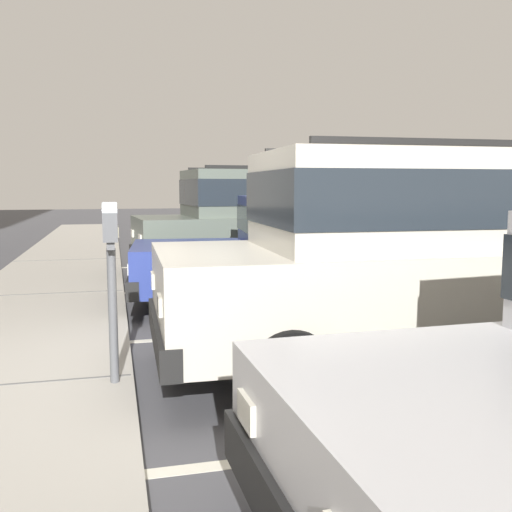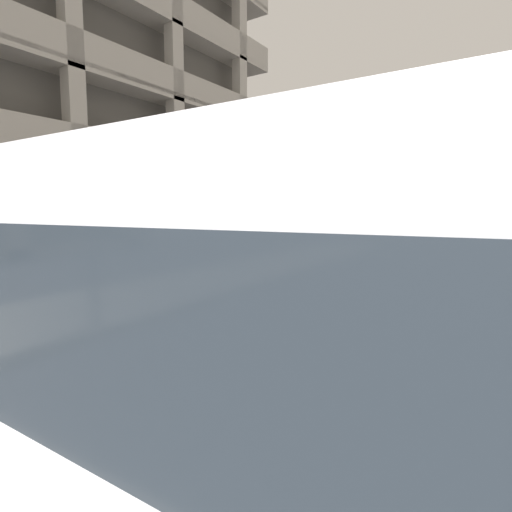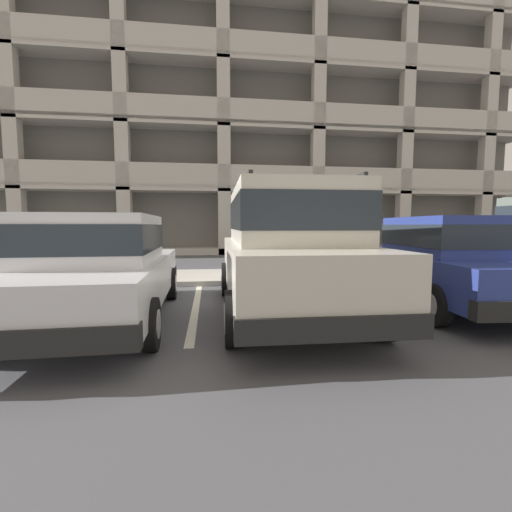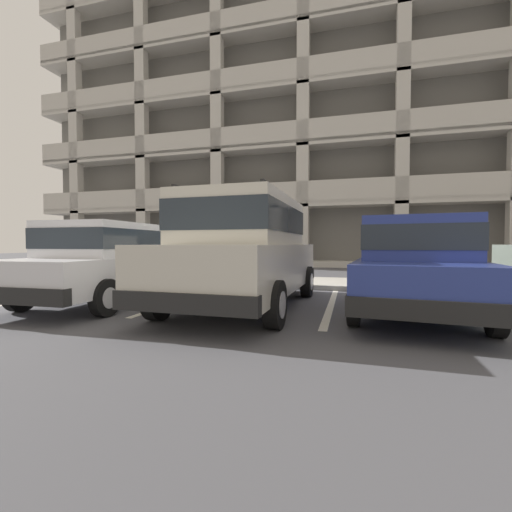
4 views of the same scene
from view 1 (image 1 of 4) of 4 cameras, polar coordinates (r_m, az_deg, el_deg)
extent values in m
cube|color=#4C4C51|center=(4.99, -9.74, -13.30)|extent=(80.00, 80.00, 0.10)
cube|color=#606060|center=(8.87, -20.20, -3.54)|extent=(0.03, 2.16, 0.00)
cube|color=#606060|center=(12.81, -18.33, -0.35)|extent=(0.03, 2.16, 0.00)
cube|color=silver|center=(4.00, 13.57, -17.85)|extent=(0.12, 4.80, 0.01)
cube|color=silver|center=(6.60, 1.57, -7.68)|extent=(0.12, 4.80, 0.01)
cube|color=silver|center=(9.40, -3.28, -3.28)|extent=(0.12, 4.80, 0.01)
cube|color=silver|center=(12.27, -5.86, -0.90)|extent=(0.12, 4.80, 0.01)
cube|color=beige|center=(5.45, 15.69, -3.23)|extent=(1.95, 4.74, 0.80)
cube|color=beige|center=(5.40, 16.45, 5.40)|extent=(1.68, 2.95, 0.84)
cube|color=#232B33|center=(5.40, 16.46, 5.63)|extent=(1.71, 2.97, 0.46)
cube|color=black|center=(4.87, -9.30, -7.63)|extent=(1.88, 0.20, 0.24)
cube|color=silver|center=(5.36, -10.29, -2.39)|extent=(0.24, 0.04, 0.14)
cube|color=silver|center=(4.23, -9.60, -4.85)|extent=(0.24, 0.04, 0.14)
cylinder|color=black|center=(5.88, -1.45, -6.22)|extent=(0.21, 0.66, 0.66)
cylinder|color=#B2B2B7|center=(5.88, -1.45, -6.22)|extent=(0.23, 0.37, 0.36)
cylinder|color=black|center=(4.19, 3.50, -11.69)|extent=(0.21, 0.66, 0.66)
cylinder|color=#B2B2B7|center=(4.19, 3.50, -11.69)|extent=(0.23, 0.37, 0.36)
cylinder|color=black|center=(7.04, 22.57, -4.56)|extent=(0.21, 0.66, 0.66)
cylinder|color=#B2B2B7|center=(7.04, 22.57, -4.56)|extent=(0.23, 0.37, 0.36)
cube|color=black|center=(6.01, 13.36, 10.01)|extent=(0.11, 2.62, 0.05)
cube|color=black|center=(4.82, 20.69, 10.57)|extent=(0.11, 2.62, 0.05)
cube|color=silver|center=(2.66, -0.93, -15.31)|extent=(0.24, 0.04, 0.14)
cylinder|color=black|center=(3.35, 12.47, -17.29)|extent=(0.17, 0.60, 0.60)
cylinder|color=#B2B2B7|center=(3.35, 12.47, -17.29)|extent=(0.19, 0.33, 0.33)
cube|color=navy|center=(7.95, 3.79, -0.80)|extent=(2.09, 4.53, 0.60)
cube|color=navy|center=(7.96, 5.94, 3.68)|extent=(1.67, 2.11, 0.64)
cube|color=#232B33|center=(7.96, 5.94, 3.79)|extent=(1.69, 2.13, 0.35)
cube|color=black|center=(7.80, -11.91, -2.42)|extent=(1.74, 0.32, 0.24)
cube|color=black|center=(8.71, 17.80, -1.64)|extent=(1.74, 0.32, 0.24)
cube|color=silver|center=(8.29, -12.11, -0.20)|extent=(0.24, 0.05, 0.14)
cube|color=silver|center=(7.24, -12.56, -1.23)|extent=(0.24, 0.05, 0.14)
cylinder|color=black|center=(8.64, -6.32, -2.22)|extent=(0.21, 0.61, 0.60)
cylinder|color=#B2B2B7|center=(8.64, -6.32, -2.22)|extent=(0.21, 0.34, 0.33)
cylinder|color=black|center=(7.00, -5.69, -4.37)|extent=(0.21, 0.61, 0.60)
cylinder|color=#B2B2B7|center=(7.00, -5.69, -4.37)|extent=(0.21, 0.34, 0.33)
cylinder|color=black|center=(9.17, 10.98, -1.77)|extent=(0.21, 0.61, 0.60)
cylinder|color=#B2B2B7|center=(9.17, 10.98, -1.77)|extent=(0.21, 0.34, 0.33)
cylinder|color=black|center=(7.64, 15.22, -3.62)|extent=(0.21, 0.61, 0.60)
cylinder|color=#B2B2B7|center=(7.64, 15.22, -3.62)|extent=(0.21, 0.34, 0.33)
cube|color=#5B665B|center=(10.82, 0.62, 1.96)|extent=(2.20, 4.83, 0.80)
cube|color=#5B665B|center=(10.79, 0.88, 6.31)|extent=(1.84, 3.03, 0.84)
cube|color=#232B33|center=(10.79, 0.88, 6.42)|extent=(1.87, 3.06, 0.46)
cube|color=black|center=(10.33, -11.58, 0.02)|extent=(1.88, 0.30, 0.24)
cube|color=black|center=(11.80, 11.28, 0.88)|extent=(1.88, 0.30, 0.24)
cube|color=silver|center=(10.85, -12.26, 2.24)|extent=(0.24, 0.05, 0.14)
cube|color=silver|center=(9.72, -11.51, 1.73)|extent=(0.24, 0.05, 0.14)
cylinder|color=black|center=(11.35, -7.85, 0.10)|extent=(0.25, 0.67, 0.66)
cylinder|color=#B2B2B7|center=(11.35, -7.85, 0.10)|extent=(0.25, 0.38, 0.36)
cylinder|color=black|center=(9.60, -5.85, -1.11)|extent=(0.25, 0.67, 0.66)
cylinder|color=#B2B2B7|center=(9.60, -5.85, -1.11)|extent=(0.25, 0.38, 0.36)
cylinder|color=black|center=(12.23, 5.69, 0.62)|extent=(0.25, 0.67, 0.66)
cylinder|color=#B2B2B7|center=(12.23, 5.69, 0.62)|extent=(0.25, 0.38, 0.36)
cylinder|color=black|center=(10.62, 9.68, -0.40)|extent=(0.25, 0.67, 0.66)
cylinder|color=#B2B2B7|center=(10.62, 9.68, -0.40)|extent=(0.25, 0.38, 0.36)
cube|color=black|center=(11.45, -0.27, 8.65)|extent=(0.25, 2.62, 0.05)
cube|color=black|center=(10.15, 2.19, 8.86)|extent=(0.25, 2.62, 0.05)
cylinder|color=#595B60|center=(4.65, -14.12, -5.84)|extent=(0.07, 0.07, 1.07)
cube|color=#595B60|center=(4.56, -14.33, 1.13)|extent=(0.28, 0.06, 0.06)
cube|color=#515459|center=(4.44, -14.38, 2.80)|extent=(0.15, 0.11, 0.22)
cylinder|color=#9EA8B2|center=(4.44, -14.43, 4.22)|extent=(0.15, 0.11, 0.15)
cube|color=#B7B293|center=(4.45, -13.61, 2.33)|extent=(0.08, 0.01, 0.08)
cube|color=#515459|center=(4.64, -14.38, 2.97)|extent=(0.15, 0.11, 0.22)
cylinder|color=#9EA8B2|center=(4.64, -14.42, 4.33)|extent=(0.15, 0.11, 0.15)
cube|color=#B7B293|center=(4.65, -13.63, 2.52)|extent=(0.08, 0.01, 0.08)
camera|label=2|loc=(3.98, 63.04, -0.27)|focal=28.00mm
camera|label=3|loc=(8.70, 52.52, 2.45)|focal=24.00mm
camera|label=4|loc=(10.81, 38.94, 2.60)|focal=24.00mm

